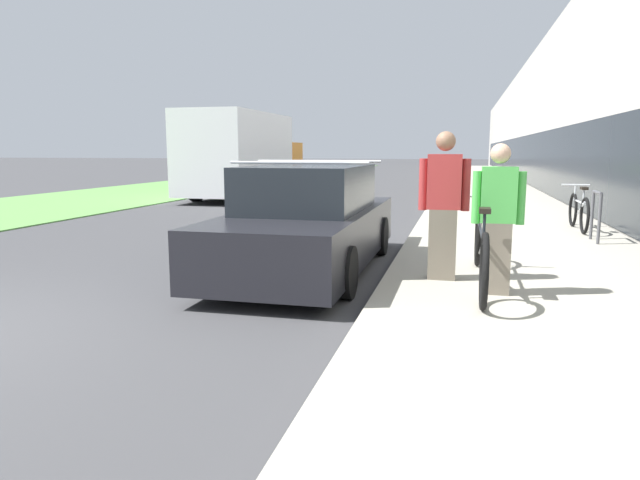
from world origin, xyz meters
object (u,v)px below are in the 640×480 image
cruiser_bike_nearest (579,211)px  parked_sedan_curbside (309,223)px  moving_truck (244,156)px  person_rider (497,219)px  bike_rack_hoop (596,211)px  tandem_bicycle (481,250)px  person_bystander (444,206)px

cruiser_bike_nearest → parked_sedan_curbside: bearing=-135.4°
parked_sedan_curbside → moving_truck: 12.55m
person_rider → bike_rack_hoop: size_ratio=1.87×
tandem_bicycle → moving_truck: 14.44m
person_rider → person_bystander: bearing=134.5°
person_rider → moving_truck: moving_truck is taller
person_bystander → bike_rack_hoop: person_bystander is taller
tandem_bicycle → parked_sedan_curbside: parked_sedan_curbside is taller
bike_rack_hoop → tandem_bicycle: bearing=-118.1°
person_bystander → parked_sedan_curbside: (-1.82, 0.72, -0.35)m
person_rider → parked_sedan_curbside: (-2.40, 1.31, -0.27)m
moving_truck → person_bystander: bearing=-59.1°
person_bystander → bike_rack_hoop: size_ratio=2.04×
bike_rack_hoop → person_bystander: bearing=-124.6°
person_bystander → moving_truck: moving_truck is taller
bike_rack_hoop → moving_truck: size_ratio=0.12×
cruiser_bike_nearest → parked_sedan_curbside: 5.92m
tandem_bicycle → person_bystander: (-0.43, 0.20, 0.47)m
person_bystander → cruiser_bike_nearest: size_ratio=0.96×
parked_sedan_curbside → cruiser_bike_nearest: bearing=44.6°
tandem_bicycle → cruiser_bike_nearest: tandem_bicycle is taller
person_rider → cruiser_bike_nearest: size_ratio=0.88×
tandem_bicycle → bike_rack_hoop: size_ratio=3.48×
tandem_bicycle → person_rider: size_ratio=1.86×
person_bystander → moving_truck: (-7.19, 12.03, 0.46)m
person_rider → bike_rack_hoop: bearing=65.8°
parked_sedan_curbside → moving_truck: bearing=115.4°
person_bystander → bike_rack_hoop: bearing=55.4°
bike_rack_hoop → cruiser_bike_nearest: cruiser_bike_nearest is taller
person_rider → parked_sedan_curbside: bearing=151.4°
cruiser_bike_nearest → tandem_bicycle: bearing=-111.0°
person_bystander → person_rider: bearing=-45.5°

